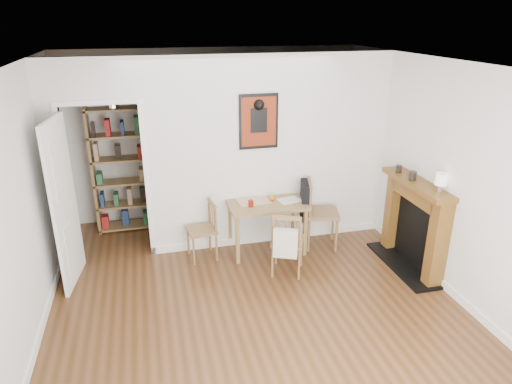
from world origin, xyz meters
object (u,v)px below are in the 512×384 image
object	(u,v)px
bookshelf	(120,171)
mantel_lamp	(441,180)
orange_fruit	(272,198)
chair_right	(320,212)
ceramic_jar_a	(413,176)
notebook	(289,200)
chair_left	(202,231)
dining_table	(267,208)
fireplace	(415,222)
ceramic_jar_b	(399,169)
red_glass	(251,203)
chair_front	(287,242)

from	to	relation	value
bookshelf	mantel_lamp	size ratio (longest dim) A/B	8.59
mantel_lamp	orange_fruit	bearing A→B (deg)	142.32
chair_right	ceramic_jar_a	world-z (taller)	ceramic_jar_a
ceramic_jar_a	notebook	bearing A→B (deg)	148.88
chair_left	dining_table	bearing A→B (deg)	0.18
fireplace	notebook	size ratio (longest dim) A/B	4.29
dining_table	ceramic_jar_b	bearing A→B (deg)	-17.14
red_glass	ceramic_jar_b	distance (m)	1.94
red_glass	notebook	distance (m)	0.55
bookshelf	ceramic_jar_b	world-z (taller)	bookshelf
notebook	mantel_lamp	bearing A→B (deg)	-40.52
bookshelf	fireplace	world-z (taller)	bookshelf
mantel_lamp	ceramic_jar_b	distance (m)	0.72
bookshelf	ceramic_jar_b	xyz separation A→B (m)	(3.50, -1.68, 0.29)
notebook	ceramic_jar_a	size ratio (longest dim) A/B	2.61
red_glass	notebook	bearing A→B (deg)	7.62
red_glass	ceramic_jar_b	bearing A→B (deg)	-12.78
chair_right	chair_front	distance (m)	0.88
ceramic_jar_a	dining_table	bearing A→B (deg)	153.86
chair_left	chair_front	distance (m)	1.17
fireplace	bookshelf	bearing A→B (deg)	150.54
chair_front	fireplace	distance (m)	1.64
chair_left	bookshelf	distance (m)	1.64
dining_table	chair_right	distance (m)	0.76
chair_left	ceramic_jar_b	world-z (taller)	ceramic_jar_b
dining_table	mantel_lamp	size ratio (longest dim) A/B	4.75
ceramic_jar_b	chair_right	bearing A→B (deg)	152.62
bookshelf	fireplace	distance (m)	4.15
chair_right	fireplace	bearing A→B (deg)	-39.94
ceramic_jar_a	ceramic_jar_b	size ratio (longest dim) A/B	1.15
red_glass	notebook	size ratio (longest dim) A/B	0.31
orange_fruit	dining_table	bearing A→B (deg)	-147.64
dining_table	ceramic_jar_b	distance (m)	1.78
ceramic_jar_a	ceramic_jar_b	bearing A→B (deg)	92.17
red_glass	ceramic_jar_b	world-z (taller)	ceramic_jar_b
fireplace	red_glass	world-z (taller)	fireplace
ceramic_jar_a	ceramic_jar_b	distance (m)	0.30
chair_right	chair_front	world-z (taller)	chair_right
chair_right	red_glass	xyz separation A→B (m)	(-0.99, -0.02, 0.24)
chair_left	ceramic_jar_b	size ratio (longest dim) A/B	8.13
chair_front	bookshelf	size ratio (longest dim) A/B	0.45
chair_left	fireplace	xyz separation A→B (m)	(2.59, -0.85, 0.22)
chair_left	bookshelf	xyz separation A→B (m)	(-1.01, 1.19, 0.52)
fireplace	ceramic_jar_a	world-z (taller)	ceramic_jar_a
chair_front	mantel_lamp	size ratio (longest dim) A/B	3.90
chair_left	notebook	size ratio (longest dim) A/B	2.72
bookshelf	fireplace	bearing A→B (deg)	-29.46
red_glass	ceramic_jar_b	size ratio (longest dim) A/B	0.92
notebook	chair_right	bearing A→B (deg)	-6.34
chair_front	orange_fruit	size ratio (longest dim) A/B	11.16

